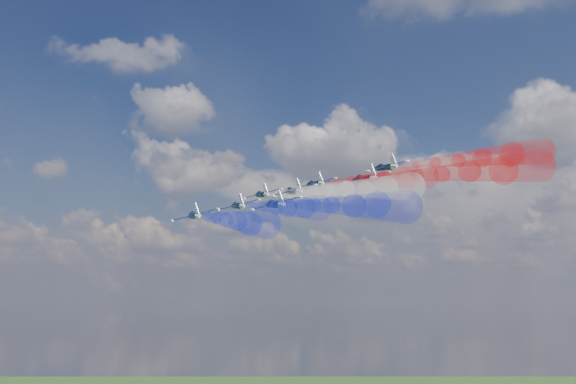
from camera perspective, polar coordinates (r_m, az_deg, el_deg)
The scene contains 16 objects.
jet_lead at distance 178.04m, azimuth -2.17°, elevation -0.21°, with size 10.65×13.31×3.55m, color black, non-canonical shape.
trail_lead at distance 148.47m, azimuth 1.05°, elevation -0.11°, with size 4.44×50.14×4.44m, color white, non-canonical shape.
jet_inner_left at distance 164.26m, azimuth -4.17°, elevation -1.15°, with size 10.65×13.31×3.55m, color black, non-canonical shape.
trail_inner_left at distance 134.38m, azimuth -1.05°, elevation -1.24°, with size 4.44×50.14×4.44m, color #1726C8, non-canonical shape.
jet_inner_right at distance 169.82m, azimuth 2.28°, elevation 0.67°, with size 10.65×13.31×3.55m, color black, non-canonical shape.
trail_inner_right at distance 141.17m, azimuth 6.60°, elevation 0.96°, with size 4.44×50.14×4.44m, color red, non-canonical shape.
jet_outer_left at distance 148.62m, azimuth -7.77°, elevation -1.97°, with size 10.65×13.31×3.55m, color black, non-canonical shape.
trail_outer_left at distance 118.28m, azimuth -5.15°, elevation -2.30°, with size 4.44×50.14×4.44m, color #1726C8, non-canonical shape.
jet_center_third at distance 153.52m, azimuth 0.44°, elevation 0.06°, with size 10.65×13.31×3.55m, color black, non-canonical shape.
trail_center_third at distance 124.51m, azimuth 4.91°, elevation 0.24°, with size 4.44×50.14×4.44m, color white, non-canonical shape.
jet_outer_right at distance 161.56m, azimuth 8.13°, elevation 2.05°, with size 10.65×13.31×3.55m, color black, non-canonical shape.
trail_outer_right at distance 134.45m, azimuth 13.92°, elevation 2.62°, with size 4.44×50.14×4.44m, color red, non-canonical shape.
jet_rear_left at distance 136.82m, azimuth -1.05°, elevation -1.04°, with size 10.65×13.31×3.55m, color black, non-canonical shape.
trail_rear_left at distance 107.55m, azimuth 3.71°, elevation -1.13°, with size 4.44×50.14×4.44m, color #1726C8, non-canonical shape.
jet_rear_right at distance 143.10m, azimuth 6.42°, elevation 1.08°, with size 10.65×13.31×3.55m, color black, non-canonical shape.
trail_rear_right at distance 115.59m, azimuth 12.73°, elevation 1.53°, with size 4.44×50.14×4.44m, color red, non-canonical shape.
Camera 1 is at (88.96, -145.59, 106.95)m, focal length 42.73 mm.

